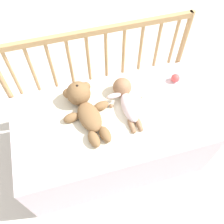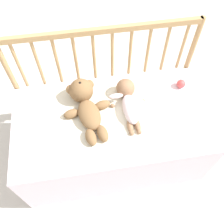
# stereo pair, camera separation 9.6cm
# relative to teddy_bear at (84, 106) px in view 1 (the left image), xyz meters

# --- Properties ---
(ground_plane) EXTENTS (12.00, 12.00, 0.00)m
(ground_plane) POSITION_rel_teddy_bear_xyz_m (0.16, -0.10, -0.58)
(ground_plane) COLOR silver
(crib_mattress) EXTENTS (1.28, 0.68, 0.52)m
(crib_mattress) POSITION_rel_teddy_bear_xyz_m (0.16, -0.10, -0.32)
(crib_mattress) COLOR silver
(crib_mattress) RESTS_ON ground_plane
(crib_rail) EXTENTS (1.28, 0.04, 0.94)m
(crib_rail) POSITION_rel_teddy_bear_xyz_m (0.16, 0.26, 0.08)
(crib_rail) COLOR tan
(crib_rail) RESTS_ON ground_plane
(blanket) EXTENTS (0.79, 0.57, 0.01)m
(blanket) POSITION_rel_teddy_bear_xyz_m (0.12, -0.08, -0.06)
(blanket) COLOR silver
(blanket) RESTS_ON crib_mattress
(teddy_bear) EXTENTS (0.32, 0.47, 0.16)m
(teddy_bear) POSITION_rel_teddy_bear_xyz_m (0.00, 0.00, 0.00)
(teddy_bear) COLOR olive
(teddy_bear) RESTS_ON crib_mattress
(baby) EXTENTS (0.25, 0.40, 0.13)m
(baby) POSITION_rel_teddy_bear_xyz_m (0.28, -0.01, -0.01)
(baby) COLOR white
(baby) RESTS_ON crib_mattress
(toy_ball) EXTENTS (0.06, 0.06, 0.06)m
(toy_ball) POSITION_rel_teddy_bear_xyz_m (0.67, 0.08, -0.03)
(toy_ball) COLOR #DB4C4C
(toy_ball) RESTS_ON crib_mattress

